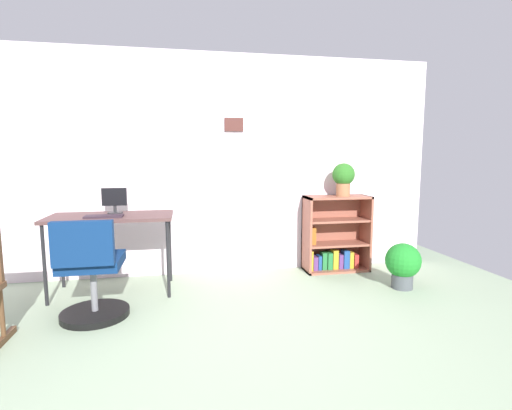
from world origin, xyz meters
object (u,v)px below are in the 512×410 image
keyboard (104,216)px  potted_plant_floor (403,263)px  desk (111,222)px  monitor (115,201)px  office_chair (91,277)px  potted_plant_on_shelf (343,177)px  bookshelf_low (334,237)px

keyboard → potted_plant_floor: 2.80m
desk → potted_plant_floor: 2.77m
potted_plant_floor → desk: bearing=171.5°
monitor → potted_plant_floor: (2.68, -0.51, -0.60)m
keyboard → potted_plant_floor: size_ratio=0.74×
desk → monitor: (0.02, 0.11, 0.18)m
keyboard → monitor: bearing=75.6°
keyboard → office_chair: bearing=-91.7°
potted_plant_on_shelf → monitor: bearing=-176.6°
monitor → potted_plant_floor: 2.80m
keyboard → potted_plant_on_shelf: bearing=8.6°
desk → keyboard: bearing=-108.0°
office_chair → bookshelf_low: bearing=21.3°
monitor → desk: bearing=-100.3°
potted_plant_floor → keyboard: bearing=173.9°
monitor → keyboard: size_ratio=0.75×
bookshelf_low → potted_plant_floor: (0.41, -0.71, -0.12)m
potted_plant_floor → bookshelf_low: bearing=120.4°
monitor → potted_plant_floor: bearing=-10.8°
office_chair → bookshelf_low: (2.34, 0.91, 0.02)m
monitor → bookshelf_low: size_ratio=0.29×
office_chair → desk: bearing=85.1°
potted_plant_floor → office_chair: bearing=-175.7°
monitor → keyboard: monitor is taller
potted_plant_on_shelf → desk: bearing=-174.0°
office_chair → potted_plant_floor: 2.76m
monitor → potted_plant_on_shelf: potted_plant_on_shelf is taller
keyboard → office_chair: 0.63m
bookshelf_low → potted_plant_on_shelf: bearing=-37.7°
desk → office_chair: (-0.05, -0.61, -0.32)m
office_chair → potted_plant_on_shelf: bearing=19.6°
bookshelf_low → desk: bearing=-172.5°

